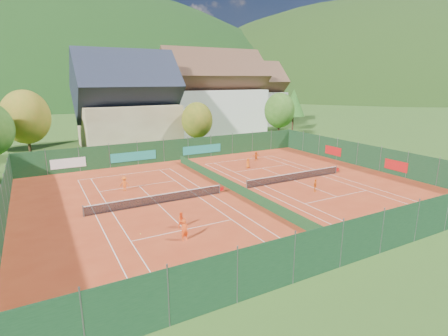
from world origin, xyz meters
The scene contains 29 objects.
ground centered at (0.00, 0.00, -0.02)m, with size 600.00×600.00×0.00m, color #2A4F18.
clay_pad centered at (0.00, 0.00, 0.01)m, with size 40.00×32.00×0.01m, color #AC3619.
court_markings_left centered at (-8.00, 0.00, 0.01)m, with size 11.03×23.83×0.00m.
court_markings_right centered at (8.00, 0.00, 0.01)m, with size 11.03×23.83×0.00m.
tennis_net_left centered at (-7.85, 0.00, 0.51)m, with size 13.30×0.10×1.02m.
tennis_net_right centered at (8.15, 0.00, 0.51)m, with size 13.30×0.10×1.02m.
court_divider centered at (0.00, 0.00, 0.50)m, with size 0.03×28.80×1.00m.
fence_north centered at (-0.46, 15.99, 1.47)m, with size 40.00×0.10×3.00m.
fence_south centered at (0.00, -16.00, 1.50)m, with size 40.00×0.04×3.00m.
fence_west centered at (-20.00, 0.00, 1.50)m, with size 0.04×32.00×3.00m.
fence_east centered at (20.00, 0.05, 1.48)m, with size 0.09×32.00×3.00m.
chalet centered at (-3.00, 30.00, 6.62)m, with size 16.20×12.00×16.00m.
hotel_block_a centered at (16.00, 36.00, 7.38)m, with size 21.60×11.00×17.25m.
hotel_block_b centered at (30.00, 44.00, 6.62)m, with size 17.28×10.00×15.50m.
tree_west_mid centered at (-18.00, 26.00, 6.07)m, with size 6.44×6.44×9.78m.
tree_center centered at (6.00, 22.00, 4.72)m, with size 5.01×5.01×7.60m.
tree_east_front centered at (24.00, 24.00, 5.39)m, with size 5.72×5.72×8.69m.
tree_east_mid centered at (34.00, 32.00, 6.06)m, with size 5.04×5.04×9.00m.
tree_east_back centered at (26.00, 40.00, 6.74)m, with size 7.15×7.15×10.86m.
mountain_backdrop centered at (28.54, 233.48, -39.64)m, with size 820.00×530.00×242.00m.
ball_hopper centered at (11.49, -12.52, 0.56)m, with size 0.34×0.34×0.80m.
loose_ball_0 centered at (-11.18, -5.56, 0.03)m, with size 0.07×0.07×0.07m, color #CCD833.
loose_ball_1 centered at (5.70, -12.01, 0.03)m, with size 0.07×0.07×0.07m, color #CCD833.
player_left_near centered at (-8.68, -8.08, 0.78)m, with size 0.57×0.37×1.56m, color #F85116.
player_left_mid centered at (-8.05, -5.95, 0.64)m, with size 0.62×0.49×1.28m, color #FB5116.
player_left_far centered at (-9.72, 5.44, 0.76)m, with size 0.98×0.56×1.52m, color #FC6116.
player_right_near centered at (7.23, -4.10, 0.66)m, with size 0.77×0.32×1.31m, color orange.
player_right_far_a centered at (6.47, 7.39, 0.64)m, with size 0.63×0.41×1.28m, color #E35D14.
player_right_far_b centered at (9.64, 10.30, 0.65)m, with size 1.21×0.39×1.31m, color #ED5B15.
Camera 1 is at (-17.17, -29.39, 11.13)m, focal length 28.00 mm.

